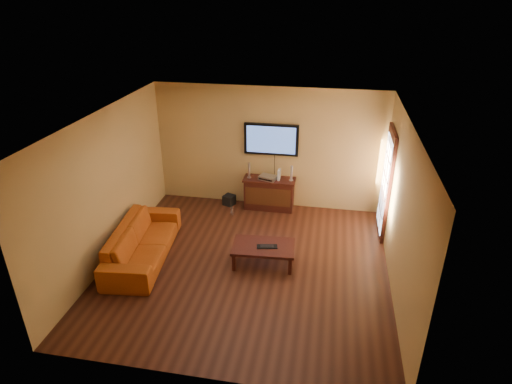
% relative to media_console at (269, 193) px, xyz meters
% --- Properties ---
extents(ground_plane, '(5.00, 5.00, 0.00)m').
position_rel_media_console_xyz_m(ground_plane, '(-0.06, -2.27, -0.36)').
color(ground_plane, black).
rests_on(ground_plane, ground).
extents(room_walls, '(5.00, 5.00, 5.00)m').
position_rel_media_console_xyz_m(room_walls, '(-0.06, -1.65, 1.32)').
color(room_walls, tan).
rests_on(room_walls, ground).
extents(french_door, '(0.07, 1.02, 2.22)m').
position_rel_media_console_xyz_m(french_door, '(2.39, -0.57, 0.69)').
color(french_door, black).
rests_on(french_door, ground).
extents(media_console, '(1.15, 0.44, 0.72)m').
position_rel_media_console_xyz_m(media_console, '(0.00, 0.00, 0.00)').
color(media_console, black).
rests_on(media_console, ground).
extents(television, '(1.18, 0.08, 0.70)m').
position_rel_media_console_xyz_m(television, '(0.00, 0.18, 1.21)').
color(television, black).
rests_on(television, ground).
extents(coffee_table, '(1.15, 0.73, 0.38)m').
position_rel_media_console_xyz_m(coffee_table, '(0.23, -2.14, -0.03)').
color(coffee_table, black).
rests_on(coffee_table, ground).
extents(sofa, '(0.89, 2.30, 0.88)m').
position_rel_media_console_xyz_m(sofa, '(-1.99, -2.34, 0.08)').
color(sofa, '#A44612').
rests_on(sofa, ground).
extents(speaker_left, '(0.10, 0.10, 0.35)m').
position_rel_media_console_xyz_m(speaker_left, '(-0.45, -0.01, 0.52)').
color(speaker_left, silver).
rests_on(speaker_left, media_console).
extents(speaker_right, '(0.09, 0.09, 0.34)m').
position_rel_media_console_xyz_m(speaker_right, '(0.48, 0.01, 0.51)').
color(speaker_right, silver).
rests_on(speaker_right, media_console).
extents(av_receiver, '(0.43, 0.36, 0.08)m').
position_rel_media_console_xyz_m(av_receiver, '(-0.03, -0.03, 0.40)').
color(av_receiver, silver).
rests_on(av_receiver, media_console).
extents(game_console, '(0.05, 0.17, 0.23)m').
position_rel_media_console_xyz_m(game_console, '(0.21, 0.01, 0.47)').
color(game_console, white).
rests_on(game_console, media_console).
extents(subwoofer, '(0.30, 0.30, 0.23)m').
position_rel_media_console_xyz_m(subwoofer, '(-0.93, -0.00, -0.25)').
color(subwoofer, black).
rests_on(subwoofer, ground).
extents(bottle, '(0.06, 0.06, 0.19)m').
position_rel_media_console_xyz_m(bottle, '(-0.76, -0.46, -0.28)').
color(bottle, white).
rests_on(bottle, ground).
extents(keyboard, '(0.38, 0.20, 0.02)m').
position_rel_media_console_xyz_m(keyboard, '(0.30, -2.17, 0.02)').
color(keyboard, black).
rests_on(keyboard, coffee_table).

